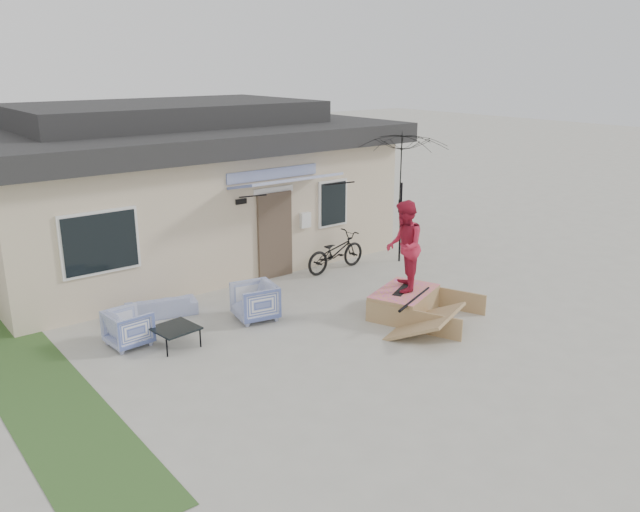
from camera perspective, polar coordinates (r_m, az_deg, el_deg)
ground at (r=11.99m, az=4.22°, el=-8.20°), size 90.00×90.00×0.00m
grass_strip at (r=11.41m, az=-23.45°, el=-11.02°), size 1.40×8.00×0.01m
house at (r=17.87m, az=-13.19°, el=6.36°), size 10.80×8.49×4.10m
loveseat at (r=13.76m, az=-13.88°, el=-4.03°), size 1.48×0.78×0.56m
armchair_left at (r=12.48m, az=-16.62°, el=-5.96°), size 0.74×0.79×0.76m
armchair_right at (r=13.19m, az=-5.80°, el=-3.87°), size 0.90×0.94×0.83m
coffee_table at (r=12.30m, az=-12.67°, el=-6.97°), size 0.83×0.83×0.37m
bicycle at (r=16.11m, az=1.39°, el=0.72°), size 1.87×0.76×1.17m
patio_umbrella at (r=16.71m, az=7.23°, el=5.29°), size 2.48×2.31×2.20m
skate_ramp at (r=13.56m, az=7.46°, el=-4.09°), size 2.14×2.42×0.50m
skateboard at (r=13.48m, az=7.31°, el=-2.96°), size 0.78×0.52×0.05m
skater at (r=13.19m, az=7.46°, el=0.98°), size 1.15×1.15×1.88m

